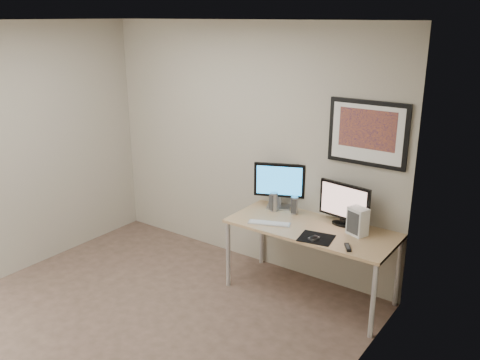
{
  "coord_description": "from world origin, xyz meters",
  "views": [
    {
      "loc": [
        3.01,
        -2.66,
        2.64
      ],
      "look_at": [
        0.34,
        1.1,
        1.14
      ],
      "focal_mm": 38.0,
      "sensor_mm": 36.0,
      "label": 1
    }
  ],
  "objects_px": {
    "desk": "(311,233)",
    "speaker_left": "(274,202)",
    "fan_unit": "(358,221)",
    "monitor_tv": "(344,203)",
    "framed_art": "(368,133)",
    "keyboard": "(269,223)",
    "speaker_right": "(294,205)",
    "monitor_large": "(279,183)"
  },
  "relations": [
    {
      "from": "desk",
      "to": "monitor_large",
      "type": "bearing_deg",
      "value": 153.9
    },
    {
      "from": "speaker_left",
      "to": "keyboard",
      "type": "distance_m",
      "value": 0.36
    },
    {
      "from": "desk",
      "to": "fan_unit",
      "type": "bearing_deg",
      "value": 10.82
    },
    {
      "from": "keyboard",
      "to": "speaker_left",
      "type": "bearing_deg",
      "value": 92.55
    },
    {
      "from": "monitor_tv",
      "to": "monitor_large",
      "type": "bearing_deg",
      "value": -175.42
    },
    {
      "from": "fan_unit",
      "to": "monitor_tv",
      "type": "bearing_deg",
      "value": 167.54
    },
    {
      "from": "monitor_tv",
      "to": "keyboard",
      "type": "bearing_deg",
      "value": -139.07
    },
    {
      "from": "desk",
      "to": "speaker_left",
      "type": "relative_size",
      "value": 8.11
    },
    {
      "from": "speaker_left",
      "to": "speaker_right",
      "type": "bearing_deg",
      "value": 31.71
    },
    {
      "from": "framed_art",
      "to": "monitor_large",
      "type": "xyz_separation_m",
      "value": [
        -0.87,
        -0.08,
        -0.63
      ]
    },
    {
      "from": "framed_art",
      "to": "keyboard",
      "type": "distance_m",
      "value": 1.25
    },
    {
      "from": "monitor_tv",
      "to": "framed_art",
      "type": "bearing_deg",
      "value": 52.58
    },
    {
      "from": "keyboard",
      "to": "desk",
      "type": "bearing_deg",
      "value": 3.57
    },
    {
      "from": "monitor_tv",
      "to": "fan_unit",
      "type": "height_order",
      "value": "monitor_tv"
    },
    {
      "from": "framed_art",
      "to": "speaker_right",
      "type": "xyz_separation_m",
      "value": [
        -0.65,
        -0.13,
        -0.8
      ]
    },
    {
      "from": "framed_art",
      "to": "fan_unit",
      "type": "relative_size",
      "value": 2.89
    },
    {
      "from": "monitor_tv",
      "to": "speaker_left",
      "type": "height_order",
      "value": "monitor_tv"
    },
    {
      "from": "speaker_left",
      "to": "keyboard",
      "type": "xyz_separation_m",
      "value": [
        0.14,
        -0.32,
        -0.09
      ]
    },
    {
      "from": "fan_unit",
      "to": "speaker_right",
      "type": "bearing_deg",
      "value": -168.74
    },
    {
      "from": "monitor_tv",
      "to": "speaker_left",
      "type": "bearing_deg",
      "value": -166.8
    },
    {
      "from": "desk",
      "to": "keyboard",
      "type": "height_order",
      "value": "keyboard"
    },
    {
      "from": "framed_art",
      "to": "speaker_right",
      "type": "bearing_deg",
      "value": -168.35
    },
    {
      "from": "keyboard",
      "to": "fan_unit",
      "type": "relative_size",
      "value": 1.55
    },
    {
      "from": "monitor_tv",
      "to": "speaker_right",
      "type": "xyz_separation_m",
      "value": [
        -0.53,
        -0.01,
        -0.13
      ]
    },
    {
      "from": "keyboard",
      "to": "monitor_large",
      "type": "bearing_deg",
      "value": 87.83
    },
    {
      "from": "speaker_left",
      "to": "fan_unit",
      "type": "height_order",
      "value": "fan_unit"
    },
    {
      "from": "framed_art",
      "to": "speaker_left",
      "type": "height_order",
      "value": "framed_art"
    },
    {
      "from": "monitor_tv",
      "to": "keyboard",
      "type": "height_order",
      "value": "monitor_tv"
    },
    {
      "from": "desk",
      "to": "monitor_tv",
      "type": "distance_m",
      "value": 0.42
    },
    {
      "from": "framed_art",
      "to": "speaker_left",
      "type": "bearing_deg",
      "value": -167.67
    },
    {
      "from": "monitor_tv",
      "to": "fan_unit",
      "type": "relative_size",
      "value": 2.04
    },
    {
      "from": "monitor_large",
      "to": "speaker_left",
      "type": "height_order",
      "value": "monitor_large"
    },
    {
      "from": "desk",
      "to": "framed_art",
      "type": "height_order",
      "value": "framed_art"
    },
    {
      "from": "speaker_right",
      "to": "fan_unit",
      "type": "bearing_deg",
      "value": -29.47
    },
    {
      "from": "monitor_tv",
      "to": "keyboard",
      "type": "distance_m",
      "value": 0.74
    },
    {
      "from": "speaker_right",
      "to": "fan_unit",
      "type": "xyz_separation_m",
      "value": [
        0.72,
        -0.12,
        0.04
      ]
    },
    {
      "from": "monitor_large",
      "to": "fan_unit",
      "type": "relative_size",
      "value": 1.9
    },
    {
      "from": "framed_art",
      "to": "fan_unit",
      "type": "bearing_deg",
      "value": -74.56
    },
    {
      "from": "monitor_tv",
      "to": "speaker_left",
      "type": "relative_size",
      "value": 2.68
    },
    {
      "from": "framed_art",
      "to": "fan_unit",
      "type": "xyz_separation_m",
      "value": [
        0.07,
        -0.25,
        -0.76
      ]
    },
    {
      "from": "framed_art",
      "to": "monitor_large",
      "type": "relative_size",
      "value": 1.52
    },
    {
      "from": "speaker_right",
      "to": "monitor_large",
      "type": "bearing_deg",
      "value": 144.93
    }
  ]
}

